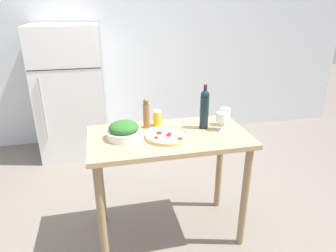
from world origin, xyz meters
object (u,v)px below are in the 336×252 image
(refrigerator, at_px, (71,92))
(wine_glass_near, at_px, (221,118))
(salad_bowl, at_px, (124,131))
(homemade_pizza, at_px, (167,136))
(wine_bottle, at_px, (204,108))
(wine_glass_far, at_px, (225,113))
(salt_canister, at_px, (157,118))
(pepper_mill, at_px, (146,114))

(refrigerator, xyz_separation_m, wine_glass_near, (1.26, -1.77, 0.21))
(salad_bowl, height_order, homemade_pizza, salad_bowl)
(wine_bottle, bearing_deg, wine_glass_far, 7.56)
(refrigerator, bearing_deg, salt_canister, -63.24)
(salt_canister, bearing_deg, pepper_mill, -165.26)
(refrigerator, relative_size, salad_bowl, 6.21)
(wine_glass_far, bearing_deg, wine_glass_near, -127.39)
(wine_bottle, height_order, wine_glass_near, wine_bottle)
(wine_bottle, height_order, salad_bowl, wine_bottle)
(homemade_pizza, bearing_deg, refrigerator, 114.30)
(refrigerator, height_order, salt_canister, refrigerator)
(wine_glass_near, bearing_deg, salt_canister, 157.18)
(wine_glass_far, xyz_separation_m, pepper_mill, (-0.62, 0.08, 0.01))
(refrigerator, relative_size, wine_bottle, 4.60)
(homemade_pizza, bearing_deg, wine_bottle, 19.76)
(wine_glass_near, height_order, salad_bowl, wine_glass_near)
(wine_glass_far, bearing_deg, wine_bottle, -172.44)
(salt_canister, bearing_deg, wine_glass_near, -22.82)
(salt_canister, bearing_deg, refrigerator, 116.76)
(pepper_mill, height_order, salad_bowl, pepper_mill)
(wine_glass_near, xyz_separation_m, salad_bowl, (-0.75, 0.02, -0.04))
(wine_bottle, bearing_deg, salad_bowl, -175.56)
(homemade_pizza, relative_size, salt_canister, 2.63)
(wine_bottle, height_order, homemade_pizza, wine_bottle)
(pepper_mill, xyz_separation_m, homemade_pizza, (0.12, -0.22, -0.10))
(wine_glass_far, distance_m, pepper_mill, 0.63)
(salt_canister, bearing_deg, wine_bottle, -20.73)
(wine_bottle, distance_m, wine_glass_far, 0.20)
(wine_bottle, relative_size, pepper_mill, 1.47)
(salad_bowl, relative_size, homemade_pizza, 0.79)
(refrigerator, bearing_deg, pepper_mill, -66.25)
(refrigerator, bearing_deg, wine_glass_near, -54.57)
(refrigerator, xyz_separation_m, salt_canister, (0.79, -1.57, 0.17))
(wine_glass_far, xyz_separation_m, salad_bowl, (-0.81, -0.07, -0.04))
(refrigerator, distance_m, salad_bowl, 1.83)
(wine_glass_near, bearing_deg, wine_glass_far, 52.61)
(refrigerator, distance_m, homemade_pizza, 2.00)
(wine_glass_near, bearing_deg, pepper_mill, 162.81)
(refrigerator, distance_m, salt_canister, 1.77)
(wine_glass_far, bearing_deg, pepper_mill, 172.44)
(salad_bowl, distance_m, homemade_pizza, 0.32)
(pepper_mill, relative_size, salt_canister, 1.90)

